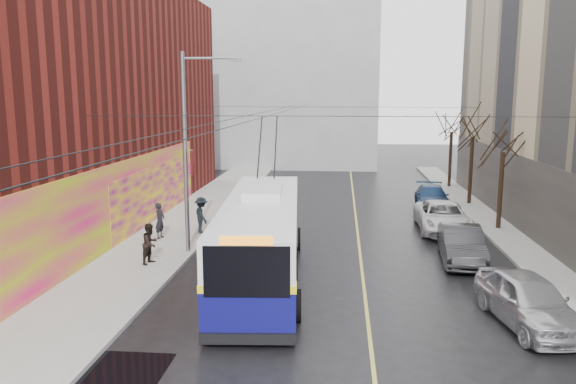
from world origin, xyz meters
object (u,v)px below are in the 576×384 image
(tree_near, at_px, (504,137))
(parked_car_a, at_px, (529,300))
(tree_far, at_px, (452,122))
(pedestrian_c, at_px, (201,215))
(tree_mid, at_px, (473,125))
(parked_car_b, at_px, (461,245))
(following_car, at_px, (274,196))
(trolleybus, at_px, (262,236))
(pedestrian_a, at_px, (160,221))
(parked_car_d, at_px, (432,197))
(parked_car_c, at_px, (443,217))
(streetlight_pole, at_px, (189,148))
(pedestrian_b, at_px, (150,243))

(tree_near, height_order, parked_car_a, tree_near)
(tree_far, xyz_separation_m, pedestrian_c, (-15.50, -16.65, -4.06))
(tree_far, bearing_deg, tree_mid, -90.00)
(pedestrian_c, bearing_deg, tree_near, -111.89)
(parked_car_b, distance_m, following_car, 15.16)
(trolleybus, relative_size, pedestrian_a, 7.36)
(parked_car_d, bearing_deg, parked_car_b, -89.32)
(tree_mid, relative_size, trolleybus, 0.51)
(parked_car_b, bearing_deg, parked_car_c, 92.45)
(parked_car_b, bearing_deg, tree_far, 85.30)
(parked_car_c, xyz_separation_m, parked_car_d, (0.42, 6.29, -0.06))
(tree_mid, xyz_separation_m, pedestrian_c, (-15.50, -9.65, -4.17))
(parked_car_d, height_order, following_car, parked_car_d)
(streetlight_pole, bearing_deg, parked_car_a, -28.56)
(parked_car_c, bearing_deg, pedestrian_a, -165.44)
(streetlight_pole, relative_size, parked_car_d, 1.84)
(parked_car_c, bearing_deg, tree_mid, 69.16)
(parked_car_b, relative_size, pedestrian_a, 2.67)
(parked_car_b, bearing_deg, trolleybus, -155.69)
(parked_car_d, bearing_deg, tree_mid, 27.78)
(streetlight_pole, bearing_deg, pedestrian_c, 96.15)
(tree_near, xyz_separation_m, pedestrian_a, (-17.28, -3.86, -3.94))
(pedestrian_c, bearing_deg, tree_mid, -89.69)
(tree_far, xyz_separation_m, following_car, (-12.74, -8.32, -4.48))
(trolleybus, height_order, parked_car_a, trolleybus)
(trolleybus, height_order, parked_car_b, trolleybus)
(tree_mid, bearing_deg, following_car, -174.08)
(parked_car_d, distance_m, pedestrian_c, 15.44)
(streetlight_pole, bearing_deg, following_car, 78.38)
(tree_far, distance_m, trolleybus, 26.03)
(following_car, bearing_deg, parked_car_c, -41.54)
(trolleybus, height_order, parked_car_d, trolleybus)
(parked_car_a, xyz_separation_m, pedestrian_a, (-14.75, 9.00, 0.22))
(trolleybus, distance_m, parked_car_d, 17.41)
(streetlight_pole, height_order, tree_far, streetlight_pole)
(pedestrian_a, bearing_deg, following_car, -17.15)
(parked_car_a, bearing_deg, parked_car_b, 86.13)
(tree_near, distance_m, following_car, 14.60)
(tree_near, height_order, trolleybus, tree_near)
(parked_car_b, xyz_separation_m, pedestrian_a, (-14.08, 2.25, 0.26))
(following_car, bearing_deg, parked_car_d, -8.41)
(parked_car_b, bearing_deg, tree_near, 66.69)
(tree_near, distance_m, pedestrian_b, 18.63)
(following_car, bearing_deg, trolleybus, -94.38)
(parked_car_d, relative_size, pedestrian_a, 2.75)
(streetlight_pole, distance_m, pedestrian_a, 4.87)
(parked_car_a, distance_m, pedestrian_b, 14.63)
(pedestrian_b, distance_m, pedestrian_c, 5.44)
(tree_mid, height_order, parked_car_b, tree_mid)
(parked_car_a, height_order, parked_car_d, parked_car_a)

